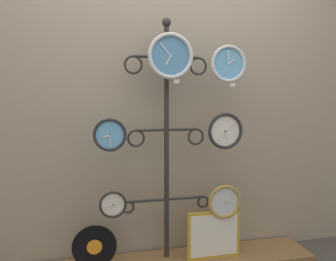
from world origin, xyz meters
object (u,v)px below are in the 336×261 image
object	(u,v)px
clock_bottom_right	(224,201)
clock_bottom_left	(113,204)
clock_top_center	(171,56)
vinyl_record	(95,247)
clock_middle_left	(110,135)
picture_frame	(214,235)
display_stand	(167,177)
clock_middle_right	(225,131)
clock_top_right	(228,64)

from	to	relation	value
clock_bottom_right	clock_bottom_left	bearing A→B (deg)	179.61
clock_top_center	vinyl_record	world-z (taller)	clock_top_center
clock_middle_left	picture_frame	xyz separation A→B (m)	(0.74, 0.00, -0.77)
clock_middle_left	clock_bottom_right	xyz separation A→B (m)	(0.82, -0.01, -0.51)
display_stand	clock_bottom_left	xyz separation A→B (m)	(-0.40, -0.10, -0.14)
clock_bottom_left	clock_bottom_right	distance (m)	0.81
clock_bottom_right	display_stand	bearing A→B (deg)	165.12
clock_bottom_right	picture_frame	distance (m)	0.26
clock_middle_right	clock_bottom_right	world-z (taller)	clock_middle_right
clock_bottom_right	vinyl_record	world-z (taller)	clock_bottom_right
clock_middle_right	clock_middle_left	bearing A→B (deg)	179.08
clock_top_center	vinyl_record	bearing A→B (deg)	176.80
clock_middle_right	picture_frame	distance (m)	0.78
clock_top_center	clock_bottom_right	size ratio (longest dim) A/B	1.26
clock_top_right	vinyl_record	world-z (taller)	clock_top_right
clock_middle_right	picture_frame	bearing A→B (deg)	169.12
display_stand	clock_middle_left	size ratio (longest dim) A/B	8.07
display_stand	clock_bottom_right	bearing A→B (deg)	-14.88
clock_bottom_right	picture_frame	size ratio (longest dim) A/B	0.63
clock_middle_left	clock_bottom_right	size ratio (longest dim) A/B	0.89
display_stand	clock_middle_right	size ratio (longest dim) A/B	6.87
display_stand	clock_middle_right	xyz separation A→B (m)	(0.41, -0.11, 0.35)
vinyl_record	picture_frame	bearing A→B (deg)	-2.98
clock_middle_right	clock_bottom_left	bearing A→B (deg)	179.39
clock_top_right	vinyl_record	distance (m)	1.59
clock_middle_left	vinyl_record	distance (m)	0.80
clock_middle_left	vinyl_record	size ratio (longest dim) A/B	0.72
picture_frame	clock_bottom_left	bearing A→B (deg)	-179.62
clock_middle_right	vinyl_record	bearing A→B (deg)	176.42
display_stand	clock_top_right	distance (m)	0.93
clock_top_right	clock_bottom_right	bearing A→B (deg)	-133.88
clock_top_center	clock_middle_left	xyz separation A→B (m)	(-0.42, -0.02, -0.53)
clock_middle_right	picture_frame	size ratio (longest dim) A/B	0.65
clock_top_center	clock_middle_left	size ratio (longest dim) A/B	1.42
clock_top_center	clock_middle_left	world-z (taller)	clock_top_center
clock_bottom_left	vinyl_record	xyz separation A→B (m)	(-0.13, 0.05, -0.31)
clock_middle_right	clock_bottom_right	bearing A→B (deg)	29.19
clock_bottom_left	clock_bottom_right	size ratio (longest dim) A/B	0.75
display_stand	vinyl_record	xyz separation A→B (m)	(-0.53, -0.05, -0.45)
clock_middle_left	vinyl_record	bearing A→B (deg)	158.99
display_stand	vinyl_record	size ratio (longest dim) A/B	5.84
clock_top_center	vinyl_record	distance (m)	1.42
clock_middle_right	picture_frame	xyz separation A→B (m)	(-0.07, 0.01, -0.77)
clock_middle_left	clock_middle_right	distance (m)	0.81
clock_bottom_left	display_stand	bearing A→B (deg)	14.64
clock_bottom_left	picture_frame	bearing A→B (deg)	0.38
clock_middle_left	clock_middle_right	bearing A→B (deg)	-0.92
picture_frame	vinyl_record	bearing A→B (deg)	177.02
clock_top_center	clock_bottom_left	xyz separation A→B (m)	(-0.41, -0.02, -1.01)
clock_top_center	vinyl_record	size ratio (longest dim) A/B	1.03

